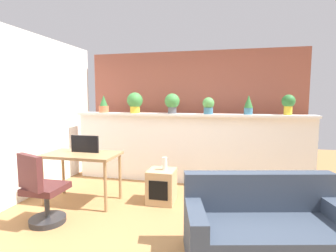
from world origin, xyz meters
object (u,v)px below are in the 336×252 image
at_px(vase_on_shelf, 165,164).
at_px(couch, 266,232).
at_px(potted_plant_2, 172,102).
at_px(office_chair, 42,194).
at_px(potted_plant_0, 104,105).
at_px(potted_plant_3, 208,105).
at_px(tv_monitor, 85,144).
at_px(potted_plant_5, 288,103).
at_px(potted_plant_4, 248,105).
at_px(side_cube_shelf, 162,186).
at_px(desk, 82,159).
at_px(potted_plant_1, 135,102).

height_order(vase_on_shelf, couch, couch).
bearing_deg(potted_plant_2, office_chair, -121.66).
distance_m(potted_plant_0, potted_plant_2, 1.35).
height_order(potted_plant_0, potted_plant_3, potted_plant_0).
height_order(potted_plant_2, tv_monitor, potted_plant_2).
distance_m(potted_plant_0, potted_plant_5, 3.32).
xyz_separation_m(potted_plant_4, couch, (0.05, -2.11, -1.18)).
distance_m(tv_monitor, side_cube_shelf, 1.33).
height_order(potted_plant_4, desk, potted_plant_4).
xyz_separation_m(side_cube_shelf, couch, (1.34, -1.14, 0.03)).
bearing_deg(tv_monitor, couch, -21.22).
distance_m(potted_plant_4, side_cube_shelf, 2.02).
height_order(potted_plant_3, desk, potted_plant_3).
relative_size(potted_plant_4, couch, 0.20).
xyz_separation_m(potted_plant_5, tv_monitor, (-3.08, -1.16, -0.61)).
relative_size(office_chair, vase_on_shelf, 4.77).
bearing_deg(couch, potted_plant_3, 109.30).
height_order(potted_plant_3, office_chair, potted_plant_3).
relative_size(potted_plant_0, side_cube_shelf, 0.67).
distance_m(potted_plant_1, tv_monitor, 1.35).
bearing_deg(office_chair, side_cube_shelf, 38.70).
bearing_deg(side_cube_shelf, potted_plant_5, 27.28).
height_order(potted_plant_0, tv_monitor, potted_plant_0).
height_order(potted_plant_1, potted_plant_2, potted_plant_1).
xyz_separation_m(potted_plant_1, potted_plant_5, (2.68, 0.04, -0.01)).
bearing_deg(potted_plant_1, potted_plant_2, 0.93).
bearing_deg(potted_plant_2, vase_on_shelf, -84.58).
height_order(potted_plant_0, desk, potted_plant_0).
bearing_deg(desk, potted_plant_3, 33.85).
relative_size(potted_plant_4, side_cube_shelf, 0.67).
bearing_deg(couch, potted_plant_5, 74.70).
bearing_deg(potted_plant_0, office_chair, -86.21).
xyz_separation_m(tv_monitor, couch, (2.50, -0.97, -0.60)).
xyz_separation_m(potted_plant_0, potted_plant_2, (1.35, 0.01, 0.06)).
bearing_deg(side_cube_shelf, potted_plant_4, 37.07).
relative_size(potted_plant_0, potted_plant_3, 1.14).
distance_m(potted_plant_5, tv_monitor, 3.35).
bearing_deg(potted_plant_1, potted_plant_3, -0.45).
xyz_separation_m(potted_plant_1, side_cube_shelf, (0.76, -0.95, -1.25)).
relative_size(desk, side_cube_shelf, 2.20).
bearing_deg(potted_plant_5, office_chair, -147.84).
distance_m(potted_plant_3, couch, 2.49).
relative_size(potted_plant_2, potted_plant_3, 1.24).
height_order(tv_monitor, vase_on_shelf, tv_monitor).
distance_m(side_cube_shelf, couch, 1.76).
bearing_deg(potted_plant_5, tv_monitor, -159.32).
xyz_separation_m(potted_plant_0, potted_plant_4, (2.68, 0.02, 0.02)).
bearing_deg(potted_plant_2, side_cube_shelf, -87.39).
bearing_deg(tv_monitor, potted_plant_1, 70.49).
bearing_deg(potted_plant_5, potted_plant_4, -178.33).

